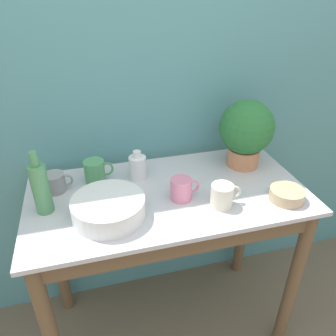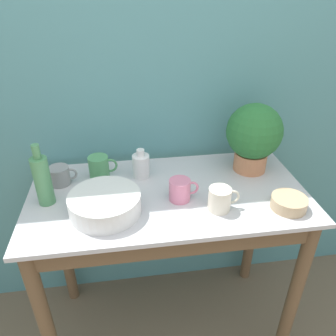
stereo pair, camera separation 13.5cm
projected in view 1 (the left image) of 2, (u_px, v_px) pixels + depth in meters
The scene contains 11 objects.
wall_back at pixel (148, 98), 1.56m from camera, with size 6.00×0.05×2.40m.
counter_table at pixel (169, 231), 1.50m from camera, with size 1.20×0.61×0.90m.
potted_plant at pixel (246, 131), 1.53m from camera, with size 0.25×0.25×0.33m.
bowl_wash_large at pixel (109, 208), 1.25m from camera, with size 0.28×0.28×0.08m.
bottle_tall at pixel (41, 188), 1.25m from camera, with size 0.07×0.07×0.26m.
bottle_short at pixel (138, 167), 1.49m from camera, with size 0.08×0.08×0.14m.
mug_pink at pixel (182, 189), 1.35m from camera, with size 0.12×0.09×0.09m.
mug_cream at pixel (222, 195), 1.31m from camera, with size 0.13×0.09×0.10m.
mug_grey at pixel (55, 182), 1.41m from camera, with size 0.13×0.09×0.08m.
mug_green at pixel (95, 171), 1.46m from camera, with size 0.13×0.09×0.10m.
bowl_small_tan at pixel (287, 195), 1.36m from camera, with size 0.14×0.14×0.05m.
Camera 1 is at (-0.30, -0.82, 1.71)m, focal length 35.00 mm.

